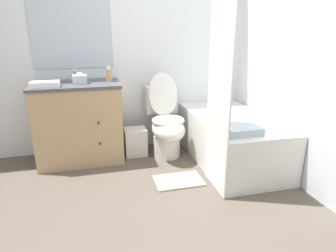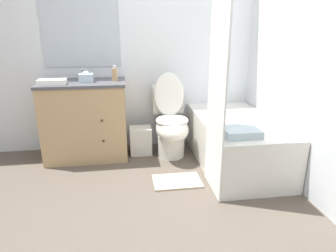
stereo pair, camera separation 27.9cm
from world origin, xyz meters
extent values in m
plane|color=brown|center=(0.00, 0.00, 0.00)|extent=(14.00, 14.00, 0.00)
cube|color=silver|center=(0.00, 1.56, 1.25)|extent=(8.00, 0.05, 2.50)
cube|color=#B2BCC6|center=(-0.74, 1.53, 1.43)|extent=(0.82, 0.01, 0.93)
cube|color=silver|center=(1.21, 0.77, 1.25)|extent=(0.05, 2.53, 2.50)
cube|color=tan|center=(-0.74, 1.27, 0.41)|extent=(0.86, 0.51, 0.81)
cube|color=#4C4C51|center=(-0.74, 1.27, 0.83)|extent=(0.88, 0.53, 0.03)
cylinder|color=silver|center=(-0.74, 1.27, 0.79)|extent=(0.30, 0.30, 0.10)
sphere|color=#382D23|center=(-0.55, 1.00, 0.49)|extent=(0.02, 0.02, 0.02)
sphere|color=#382D23|center=(-0.55, 1.00, 0.27)|extent=(0.02, 0.02, 0.02)
cylinder|color=silver|center=(-0.74, 1.46, 0.86)|extent=(0.04, 0.04, 0.04)
cylinder|color=silver|center=(-0.74, 1.42, 0.93)|extent=(0.02, 0.11, 0.09)
cylinder|color=silver|center=(-0.80, 1.46, 0.87)|extent=(0.03, 0.03, 0.04)
cylinder|color=silver|center=(-0.69, 1.46, 0.87)|extent=(0.03, 0.03, 0.04)
cylinder|color=silver|center=(0.18, 1.14, 0.12)|extent=(0.30, 0.30, 0.24)
ellipsoid|color=silver|center=(0.18, 1.08, 0.34)|extent=(0.35, 0.51, 0.26)
torus|color=silver|center=(0.18, 1.08, 0.44)|extent=(0.35, 0.35, 0.04)
cube|color=silver|center=(0.18, 1.42, 0.59)|extent=(0.35, 0.18, 0.31)
ellipsoid|color=silver|center=(0.18, 1.30, 0.67)|extent=(0.33, 0.15, 0.47)
cube|color=silver|center=(0.81, 0.84, 0.25)|extent=(0.73, 1.38, 0.49)
cube|color=#A5A7A2|center=(0.81, 0.84, 0.49)|extent=(0.61, 1.26, 0.01)
cube|color=white|center=(0.43, 0.36, 0.95)|extent=(0.02, 0.45, 1.90)
cube|color=silver|center=(-0.15, 1.26, 0.15)|extent=(0.24, 0.21, 0.31)
cube|color=silver|center=(-0.69, 1.23, 0.89)|extent=(0.14, 0.11, 0.09)
ellipsoid|color=white|center=(-0.69, 1.23, 0.94)|extent=(0.06, 0.03, 0.03)
cylinder|color=tan|center=(-0.40, 1.27, 0.91)|extent=(0.06, 0.06, 0.13)
cylinder|color=silver|center=(-0.40, 1.27, 0.99)|extent=(0.03, 0.03, 0.03)
cube|color=white|center=(-1.01, 1.13, 0.87)|extent=(0.26, 0.14, 0.05)
cube|color=silver|center=(0.66, 0.37, 0.53)|extent=(0.30, 0.25, 0.07)
cube|color=tan|center=(0.14, 0.53, 0.01)|extent=(0.45, 0.30, 0.02)
camera|label=1|loc=(-0.59, -1.88, 1.39)|focal=32.00mm
camera|label=2|loc=(-0.31, -1.93, 1.39)|focal=32.00mm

